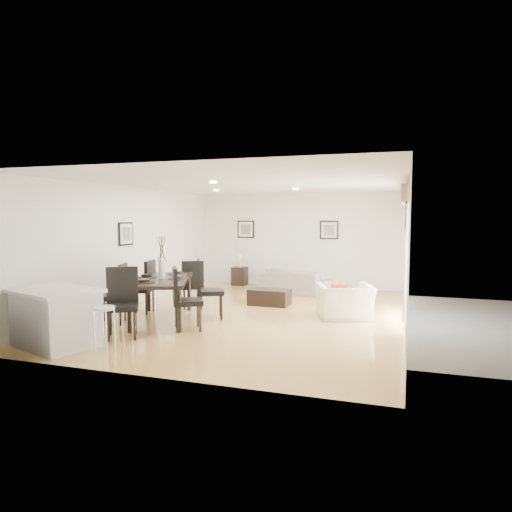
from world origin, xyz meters
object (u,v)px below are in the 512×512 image
(coffee_table, at_px, (270,297))
(sofa, at_px, (298,281))
(dining_chair_wfar, at_px, (145,284))
(dining_chair_foot, at_px, (193,282))
(armchair, at_px, (344,302))
(dining_chair_efar, at_px, (205,285))
(dining_table, at_px, (162,283))
(dining_chair_head, at_px, (122,298))
(bar_stool, at_px, (104,313))
(side_table, at_px, (240,276))
(kitchen_island, at_px, (56,317))
(dining_chair_wnear, at_px, (117,290))
(dining_chair_enear, at_px, (182,295))

(coffee_table, bearing_deg, sofa, 84.38)
(dining_chair_wfar, xyz_separation_m, dining_chair_foot, (0.75, 0.74, -0.02))
(armchair, relative_size, dining_chair_efar, 0.88)
(dining_table, relative_size, coffee_table, 2.43)
(sofa, xyz_separation_m, dining_chair_head, (-1.84, -5.25, 0.35))
(dining_table, bearing_deg, bar_stool, -105.92)
(side_table, distance_m, kitchen_island, 6.91)
(dining_chair_wnear, bearing_deg, bar_stool, 7.89)
(coffee_table, bearing_deg, dining_chair_wnear, -128.75)
(dining_chair_enear, xyz_separation_m, dining_chair_foot, (-0.67, 1.80, -0.04))
(side_table, bearing_deg, dining_chair_wfar, -97.24)
(dining_chair_wfar, relative_size, dining_chair_efar, 0.94)
(dining_chair_foot, bearing_deg, dining_chair_wfar, 16.62)
(bar_stool, bearing_deg, dining_chair_foot, 92.59)
(armchair, bearing_deg, dining_chair_efar, -1.60)
(dining_table, relative_size, bar_stool, 3.26)
(dining_chair_enear, bearing_deg, sofa, -44.45)
(side_table, relative_size, bar_stool, 0.79)
(dining_chair_foot, bearing_deg, coffee_table, -176.63)
(bar_stool, bearing_deg, sofa, 75.28)
(armchair, relative_size, kitchen_island, 0.68)
(armchair, xyz_separation_m, dining_table, (-3.36, -1.31, 0.41))
(dining_chair_wfar, height_order, bar_stool, dining_chair_wfar)
(dining_chair_wfar, height_order, coffee_table, dining_chair_wfar)
(armchair, relative_size, bar_stool, 1.53)
(dining_table, distance_m, bar_stool, 2.08)
(armchair, distance_m, dining_chair_head, 4.28)
(armchair, xyz_separation_m, dining_chair_wfar, (-4.07, -0.80, 0.28))
(dining_chair_wnear, height_order, dining_chair_efar, dining_chair_efar)
(side_table, bearing_deg, dining_chair_enear, -80.72)
(dining_table, bearing_deg, armchair, 0.07)
(dining_table, height_order, dining_chair_wnear, dining_chair_wnear)
(sofa, height_order, dining_chair_head, dining_chair_head)
(armchair, height_order, side_table, armchair)
(dining_chair_wfar, distance_m, coffee_table, 2.83)
(dining_chair_wnear, xyz_separation_m, side_table, (0.55, 5.28, -0.37))
(dining_chair_wnear, relative_size, dining_chair_foot, 1.06)
(dining_chair_enear, height_order, bar_stool, dining_chair_enear)
(dining_chair_wnear, xyz_separation_m, dining_chair_enear, (1.43, -0.09, -0.00))
(sofa, height_order, bar_stool, bar_stool)
(dining_chair_wfar, distance_m, bar_stool, 2.74)
(dining_chair_enear, bearing_deg, side_table, -21.94)
(armchair, bearing_deg, sofa, -79.19)
(dining_chair_wnear, height_order, side_table, dining_chair_wnear)
(sofa, distance_m, side_table, 2.11)
(armchair, bearing_deg, dining_chair_foot, -18.45)
(bar_stool, bearing_deg, dining_chair_enear, 70.97)
(dining_chair_head, bearing_deg, sofa, 39.79)
(dining_table, bearing_deg, dining_chair_wfar, 122.54)
(sofa, height_order, coffee_table, sofa)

